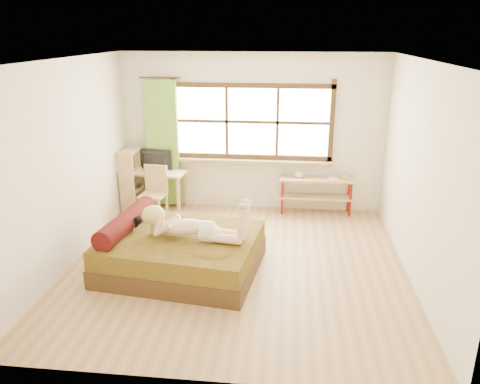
# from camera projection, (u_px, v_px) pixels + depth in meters

# --- Properties ---
(floor) EXTENTS (4.50, 4.50, 0.00)m
(floor) POSITION_uv_depth(u_px,v_px,m) (237.00, 265.00, 6.37)
(floor) COLOR #9E754C
(floor) RESTS_ON ground
(ceiling) EXTENTS (4.50, 4.50, 0.00)m
(ceiling) POSITION_uv_depth(u_px,v_px,m) (237.00, 60.00, 5.49)
(ceiling) COLOR white
(ceiling) RESTS_ON wall_back
(wall_back) EXTENTS (4.50, 0.00, 4.50)m
(wall_back) POSITION_uv_depth(u_px,v_px,m) (252.00, 133.00, 8.05)
(wall_back) COLOR silver
(wall_back) RESTS_ON floor
(wall_front) EXTENTS (4.50, 0.00, 4.50)m
(wall_front) POSITION_uv_depth(u_px,v_px,m) (206.00, 247.00, 3.82)
(wall_front) COLOR silver
(wall_front) RESTS_ON floor
(wall_left) EXTENTS (0.00, 4.50, 4.50)m
(wall_left) POSITION_uv_depth(u_px,v_px,m) (68.00, 165.00, 6.16)
(wall_left) COLOR silver
(wall_left) RESTS_ON floor
(wall_right) EXTENTS (0.00, 4.50, 4.50)m
(wall_right) POSITION_uv_depth(u_px,v_px,m) (420.00, 176.00, 5.70)
(wall_right) COLOR silver
(wall_right) RESTS_ON floor
(window) EXTENTS (2.80, 0.16, 1.46)m
(window) POSITION_uv_depth(u_px,v_px,m) (252.00, 124.00, 7.96)
(window) COLOR #FFEDBF
(window) RESTS_ON wall_back
(curtain) EXTENTS (0.55, 0.10, 2.20)m
(curtain) POSITION_uv_depth(u_px,v_px,m) (163.00, 144.00, 8.15)
(curtain) COLOR olive
(curtain) RESTS_ON wall_back
(bed) EXTENTS (2.16, 1.82, 0.75)m
(bed) POSITION_uv_depth(u_px,v_px,m) (178.00, 251.00, 6.19)
(bed) COLOR #331C0F
(bed) RESTS_ON floor
(woman) EXTENTS (1.42, 0.57, 0.59)m
(woman) POSITION_uv_depth(u_px,v_px,m) (191.00, 216.00, 5.94)
(woman) COLOR beige
(woman) RESTS_ON bed
(kitten) EXTENTS (0.31, 0.16, 0.24)m
(kitten) POSITION_uv_depth(u_px,v_px,m) (130.00, 222.00, 6.23)
(kitten) COLOR black
(kitten) RESTS_ON bed
(desk) EXTENTS (1.20, 0.66, 0.71)m
(desk) POSITION_uv_depth(u_px,v_px,m) (154.00, 176.00, 8.17)
(desk) COLOR tan
(desk) RESTS_ON floor
(monitor) EXTENTS (0.63, 0.16, 0.36)m
(monitor) POSITION_uv_depth(u_px,v_px,m) (154.00, 160.00, 8.13)
(monitor) COLOR black
(monitor) RESTS_ON desk
(chair) EXTENTS (0.45, 0.45, 0.89)m
(chair) POSITION_uv_depth(u_px,v_px,m) (154.00, 189.00, 7.86)
(chair) COLOR tan
(chair) RESTS_ON floor
(pipe_shelf) EXTENTS (1.27, 0.34, 0.71)m
(pipe_shelf) POSITION_uv_depth(u_px,v_px,m) (317.00, 188.00, 8.05)
(pipe_shelf) COLOR tan
(pipe_shelf) RESTS_ON floor
(cup) EXTENTS (0.14, 0.14, 0.11)m
(cup) POSITION_uv_depth(u_px,v_px,m) (299.00, 175.00, 8.01)
(cup) COLOR gray
(cup) RESTS_ON pipe_shelf
(book) EXTENTS (0.15, 0.20, 0.02)m
(book) POSITION_uv_depth(u_px,v_px,m) (328.00, 178.00, 7.97)
(book) COLOR gray
(book) RESTS_ON pipe_shelf
(bookshelf) EXTENTS (0.28, 0.48, 1.10)m
(bookshelf) POSITION_uv_depth(u_px,v_px,m) (131.00, 180.00, 8.16)
(bookshelf) COLOR tan
(bookshelf) RESTS_ON floor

